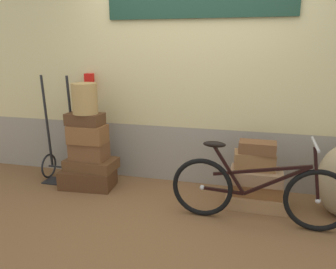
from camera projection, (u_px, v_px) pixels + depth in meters
ground at (175, 211)px, 3.60m from camera, size 8.50×5.20×0.06m
station_building at (193, 69)px, 4.02m from camera, size 6.50×0.74×2.79m
suitcase_0 at (88, 178)px, 4.12m from camera, size 0.66×0.42×0.22m
suitcase_1 at (91, 164)px, 4.11m from camera, size 0.61×0.38×0.13m
suitcase_2 at (89, 151)px, 4.06m from camera, size 0.44×0.28×0.22m
suitcase_3 at (88, 134)px, 3.98m from camera, size 0.44×0.27×0.21m
suitcase_4 at (85, 119)px, 3.96m from camera, size 0.43×0.27×0.14m
suitcase_5 at (256, 200)px, 3.63m from camera, size 0.64×0.37×0.14m
suitcase_6 at (255, 187)px, 3.62m from camera, size 0.56×0.32×0.14m
suitcase_7 at (256, 176)px, 3.57m from camera, size 0.54×0.33×0.13m
suitcase_8 at (254, 161)px, 3.55m from camera, size 0.43×0.28×0.19m
suitcase_9 at (257, 147)px, 3.50m from camera, size 0.38×0.22×0.12m
wicker_basket at (85, 99)px, 3.89m from camera, size 0.29×0.29×0.35m
luggage_trolley at (61, 158)px, 4.31m from camera, size 0.43×0.38×1.33m
bicycle at (257, 191)px, 3.23m from camera, size 1.68×0.46×0.85m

